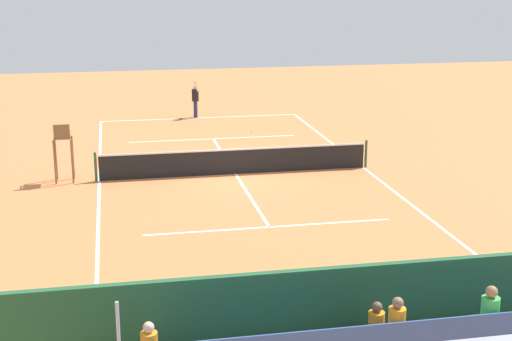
% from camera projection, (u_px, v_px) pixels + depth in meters
% --- Properties ---
extents(ground_plane, '(60.00, 60.00, 0.00)m').
position_uv_depth(ground_plane, '(235.00, 174.00, 27.93)').
color(ground_plane, '#D17542').
extents(court_line_markings, '(10.10, 22.20, 0.01)m').
position_uv_depth(court_line_markings, '(235.00, 174.00, 27.96)').
color(court_line_markings, white).
rests_on(court_line_markings, ground).
extents(tennis_net, '(10.30, 0.10, 1.07)m').
position_uv_depth(tennis_net, '(235.00, 161.00, 27.80)').
color(tennis_net, black).
rests_on(tennis_net, ground).
extents(backdrop_wall, '(18.00, 0.16, 2.00)m').
position_uv_depth(backdrop_wall, '(355.00, 314.00, 14.41)').
color(backdrop_wall, '#235633').
rests_on(backdrop_wall, ground).
extents(umpire_chair, '(0.67, 0.67, 2.14)m').
position_uv_depth(umpire_chair, '(63.00, 146.00, 26.57)').
color(umpire_chair, brown).
rests_on(umpire_chair, ground).
extents(courtside_bench, '(1.80, 0.40, 0.93)m').
position_uv_depth(courtside_bench, '(427.00, 310.00, 15.55)').
color(courtside_bench, '#33383D').
rests_on(courtside_bench, ground).
extents(equipment_bag, '(0.90, 0.36, 0.36)m').
position_uv_depth(equipment_bag, '(358.00, 336.00, 15.25)').
color(equipment_bag, black).
rests_on(equipment_bag, ground).
extents(tennis_player, '(0.42, 0.55, 1.93)m').
position_uv_depth(tennis_player, '(195.00, 98.00, 38.22)').
color(tennis_player, navy).
rests_on(tennis_player, ground).
extents(tennis_racket, '(0.55, 0.47, 0.03)m').
position_uv_depth(tennis_racket, '(176.00, 120.00, 37.85)').
color(tennis_racket, black).
rests_on(tennis_racket, ground).
extents(tennis_ball_near, '(0.07, 0.07, 0.07)m').
position_uv_depth(tennis_ball_near, '(251.00, 131.00, 35.13)').
color(tennis_ball_near, '#CCDB33').
rests_on(tennis_ball_near, ground).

